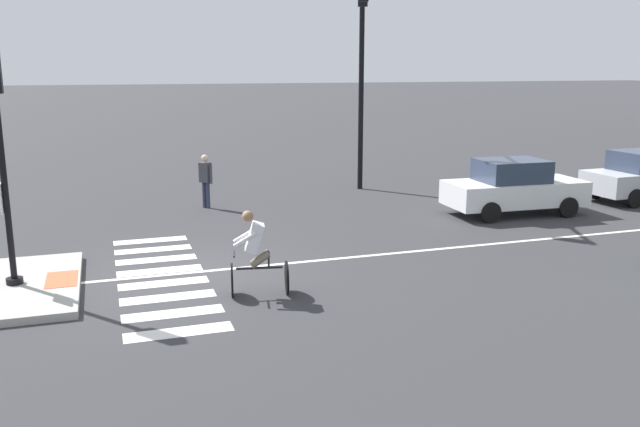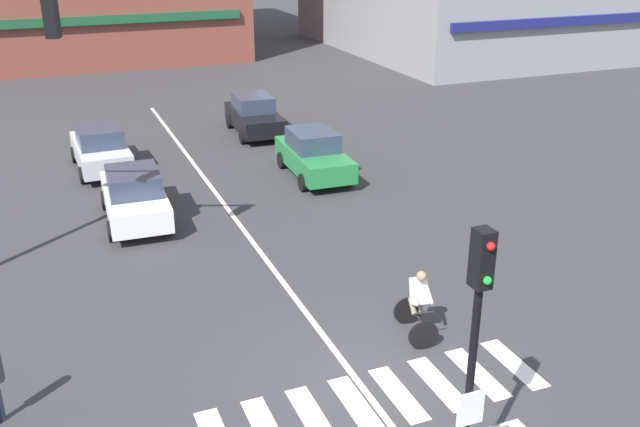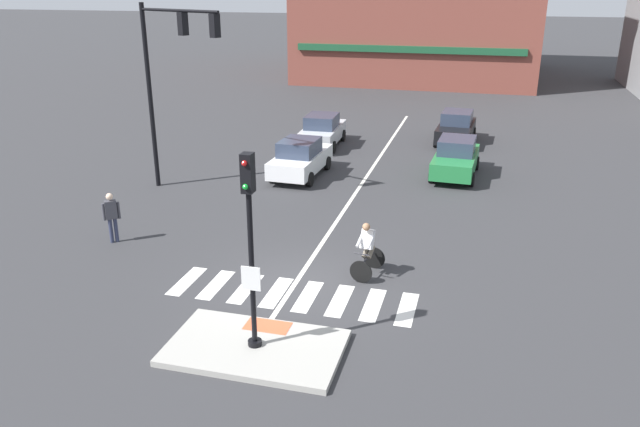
% 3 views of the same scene
% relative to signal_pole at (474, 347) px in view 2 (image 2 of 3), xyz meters
% --- Properties ---
extents(ground_plane, '(300.00, 300.00, 0.00)m').
position_rel_signal_pole_xyz_m(ground_plane, '(0.00, 3.34, -2.88)').
color(ground_plane, '#333335').
extents(signal_pole, '(0.44, 0.38, 4.53)m').
position_rel_signal_pole_xyz_m(signal_pole, '(0.00, 0.00, 0.00)').
color(signal_pole, black).
rests_on(signal_pole, traffic_island).
extents(crosswalk_stripe_c, '(0.44, 1.80, 0.01)m').
position_rel_signal_pole_xyz_m(crosswalk_stripe_c, '(-1.34, 2.82, -2.87)').
color(crosswalk_stripe_c, silver).
rests_on(crosswalk_stripe_c, ground).
extents(crosswalk_stripe_d, '(0.44, 1.80, 0.01)m').
position_rel_signal_pole_xyz_m(crosswalk_stripe_d, '(-0.45, 2.82, -2.87)').
color(crosswalk_stripe_d, silver).
rests_on(crosswalk_stripe_d, ground).
extents(crosswalk_stripe_e, '(0.44, 1.80, 0.01)m').
position_rel_signal_pole_xyz_m(crosswalk_stripe_e, '(0.45, 2.82, -2.87)').
color(crosswalk_stripe_e, silver).
rests_on(crosswalk_stripe_e, ground).
extents(crosswalk_stripe_f, '(0.44, 1.80, 0.01)m').
position_rel_signal_pole_xyz_m(crosswalk_stripe_f, '(1.34, 2.82, -2.87)').
color(crosswalk_stripe_f, silver).
rests_on(crosswalk_stripe_f, ground).
extents(crosswalk_stripe_g, '(0.44, 1.80, 0.01)m').
position_rel_signal_pole_xyz_m(crosswalk_stripe_g, '(2.23, 2.82, -2.87)').
color(crosswalk_stripe_g, silver).
rests_on(crosswalk_stripe_g, ground).
extents(crosswalk_stripe_h, '(0.44, 1.80, 0.01)m').
position_rel_signal_pole_xyz_m(crosswalk_stripe_h, '(3.12, 2.82, -2.87)').
color(crosswalk_stripe_h, silver).
rests_on(crosswalk_stripe_h, ground).
extents(lane_centre_line, '(0.14, 28.00, 0.01)m').
position_rel_signal_pole_xyz_m(lane_centre_line, '(-0.11, 13.34, -2.87)').
color(lane_centre_line, silver).
rests_on(lane_centre_line, ground).
extents(car_green_eastbound_far, '(1.99, 4.18, 1.64)m').
position_rel_signal_pole_xyz_m(car_green_eastbound_far, '(3.57, 15.14, -2.07)').
color(car_green_eastbound_far, '#237A3D').
rests_on(car_green_eastbound_far, ground).
extents(car_silver_westbound_distant, '(1.95, 4.15, 1.64)m').
position_rel_signal_pole_xyz_m(car_silver_westbound_distant, '(-3.33, 18.67, -2.07)').
color(car_silver_westbound_distant, silver).
rests_on(car_silver_westbound_distant, ground).
extents(car_white_westbound_far, '(1.97, 4.16, 1.64)m').
position_rel_signal_pole_xyz_m(car_white_westbound_far, '(-2.90, 13.35, -2.07)').
color(car_white_westbound_far, white).
rests_on(car_white_westbound_far, ground).
extents(car_black_eastbound_distant, '(2.01, 4.18, 1.64)m').
position_rel_signal_pole_xyz_m(car_black_eastbound_distant, '(3.22, 21.16, -2.07)').
color(car_black_eastbound_distant, black).
rests_on(car_black_eastbound_distant, ground).
extents(cyclist, '(0.85, 1.19, 1.68)m').
position_rel_signal_pole_xyz_m(cyclist, '(1.74, 4.46, -2.01)').
color(cyclist, black).
rests_on(cyclist, ground).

